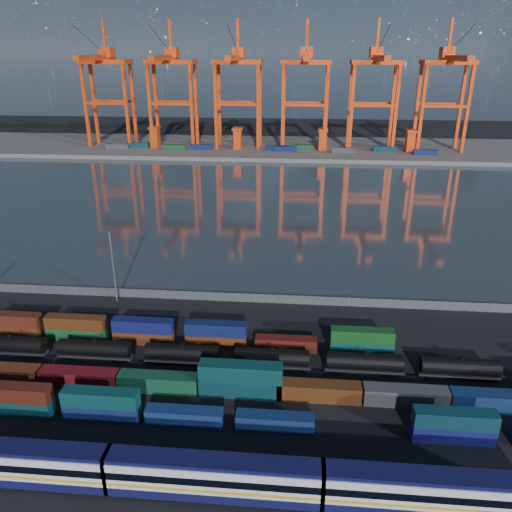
{
  "coord_description": "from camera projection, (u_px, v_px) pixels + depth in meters",
  "views": [
    {
      "loc": [
        8.69,
        -67.5,
        50.15
      ],
      "look_at": [
        0.0,
        30.0,
        10.0
      ],
      "focal_mm": 35.0,
      "sensor_mm": 36.0,
      "label": 1
    }
  ],
  "objects": [
    {
      "name": "gantry_cranes",
      "position": [
        271.0,
        73.0,
        254.62
      ],
      "size": [
        200.23,
        48.44,
        65.6
      ],
      "color": "#EB4010",
      "rests_on": "ground"
    },
    {
      "name": "harbor_water",
      "position": [
        275.0,
        203.0,
        178.71
      ],
      "size": [
        700.0,
        700.0,
        0.0
      ],
      "primitive_type": "plane",
      "color": "#2C3940",
      "rests_on": "ground"
    },
    {
      "name": "tanker_string",
      "position": [
        138.0,
        351.0,
        86.51
      ],
      "size": [
        121.62,
        2.82,
        4.03
      ],
      "color": "black",
      "rests_on": "ground"
    },
    {
      "name": "waterfront_fence",
      "position": [
        255.0,
        298.0,
        107.38
      ],
      "size": [
        160.12,
        0.12,
        2.2
      ],
      "color": "#595B5E",
      "rests_on": "ground"
    },
    {
      "name": "straddle_carriers",
      "position": [
        280.0,
        138.0,
        263.5
      ],
      "size": [
        140.0,
        7.0,
        11.1
      ],
      "color": "#EB4010",
      "rests_on": "far_quay"
    },
    {
      "name": "ground",
      "position": [
        240.0,
        381.0,
        81.95
      ],
      "size": [
        700.0,
        700.0,
        0.0
      ],
      "primitive_type": "plane",
      "color": "black",
      "rests_on": "ground"
    },
    {
      "name": "quay_containers",
      "position": [
        263.0,
        148.0,
        261.73
      ],
      "size": [
        172.58,
        10.99,
        2.6
      ],
      "color": "navy",
      "rests_on": "far_quay"
    },
    {
      "name": "far_quay",
      "position": [
        285.0,
        148.0,
        275.1
      ],
      "size": [
        700.0,
        70.0,
        2.0
      ],
      "primitive_type": "cube",
      "color": "#514F4C",
      "rests_on": "ground"
    },
    {
      "name": "container_row_south",
      "position": [
        197.0,
        412.0,
        71.8
      ],
      "size": [
        139.03,
        2.28,
        4.87
      ],
      "color": "#424447",
      "rests_on": "ground"
    },
    {
      "name": "yard_light_mast",
      "position": [
        112.0,
        261.0,
        104.85
      ],
      "size": [
        1.6,
        0.4,
        16.6
      ],
      "color": "slate",
      "rests_on": "ground"
    },
    {
      "name": "passenger_train",
      "position": [
        214.0,
        477.0,
        59.84
      ],
      "size": [
        78.55,
        3.28,
        5.62
      ],
      "color": "silver",
      "rests_on": "ground"
    },
    {
      "name": "container_row_north",
      "position": [
        160.0,
        333.0,
        91.87
      ],
      "size": [
        139.89,
        2.27,
        4.83
      ],
      "color": "navy",
      "rests_on": "ground"
    },
    {
      "name": "container_row_mid",
      "position": [
        293.0,
        387.0,
        77.47
      ],
      "size": [
        141.2,
        2.64,
        5.63
      ],
      "color": "#414246",
      "rests_on": "ground"
    }
  ]
}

